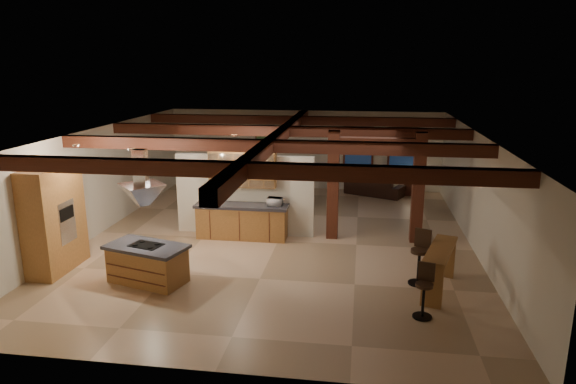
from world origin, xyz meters
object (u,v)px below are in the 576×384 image
dining_table (274,198)px  bar_counter (440,262)px  kitchen_island (148,263)px  sofa (374,187)px

dining_table → bar_counter: (4.47, -5.82, 0.33)m
kitchen_island → dining_table: 6.47m
kitchen_island → dining_table: kitchen_island is taller
kitchen_island → sofa: (4.97, 8.28, -0.13)m
dining_table → bar_counter: bar_counter is taller
kitchen_island → dining_table: bearing=75.1°
kitchen_island → sofa: bearing=59.0°
dining_table → bar_counter: 7.35m
sofa → bar_counter: bearing=122.2°
kitchen_island → bar_counter: bearing=4.0°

